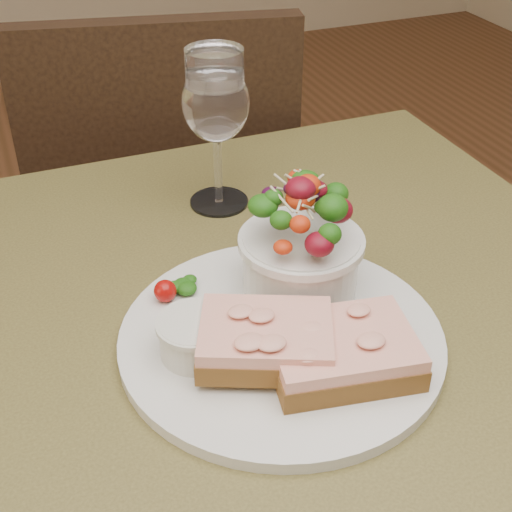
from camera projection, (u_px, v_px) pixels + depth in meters
name	position (u px, v px, depth m)	size (l,w,h in m)	color
cafe_table	(260.00, 407.00, 0.72)	(0.80, 0.80, 0.75)	#433C1C
chair_far	(172.00, 295.00, 1.45)	(0.50, 0.50, 0.90)	black
dinner_plate	(281.00, 338.00, 0.65)	(0.30, 0.30, 0.01)	silver
sandwich_front	(342.00, 351.00, 0.60)	(0.14, 0.11, 0.03)	#493113
sandwich_back	(266.00, 339.00, 0.60)	(0.14, 0.12, 0.03)	#493113
ramekin	(195.00, 336.00, 0.61)	(0.06, 0.06, 0.04)	beige
salad_bowl	(301.00, 239.00, 0.67)	(0.11, 0.11, 0.13)	silver
garnish	(173.00, 288.00, 0.69)	(0.05, 0.04, 0.02)	#103D0B
wine_glass	(216.00, 107.00, 0.79)	(0.08, 0.08, 0.18)	white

